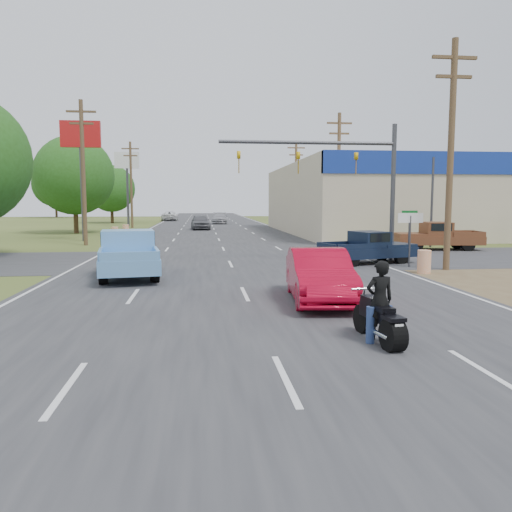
{
  "coord_description": "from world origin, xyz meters",
  "views": [
    {
      "loc": [
        -1.4,
        -8.1,
        3.02
      ],
      "look_at": [
        0.34,
        7.73,
        1.3
      ],
      "focal_mm": 35.0,
      "sensor_mm": 36.0,
      "label": 1
    }
  ],
  "objects": [
    {
      "name": "utility_pole_5",
      "position": [
        -9.5,
        28.0,
        5.32
      ],
      "size": [
        2.0,
        0.28,
        10.0
      ],
      "color": "#4C3823",
      "rests_on": "ground"
    },
    {
      "name": "pole_sign_left_far",
      "position": [
        -10.5,
        56.0,
        7.17
      ],
      "size": [
        3.0,
        0.35,
        9.2
      ],
      "color": "#3F3F44",
      "rests_on": "ground"
    },
    {
      "name": "utility_pole_1",
      "position": [
        9.5,
        13.0,
        5.32
      ],
      "size": [
        2.0,
        0.28,
        10.0
      ],
      "color": "#4C3823",
      "rests_on": "ground"
    },
    {
      "name": "distant_car_silver",
      "position": [
        1.16,
        62.17,
        0.78
      ],
      "size": [
        2.46,
        5.49,
        1.56
      ],
      "primitive_type": "imported",
      "rotation": [
        0.0,
        0.0,
        -0.05
      ],
      "color": "#A09FA4",
      "rests_on": "ground"
    },
    {
      "name": "navy_pickup",
      "position": [
        6.85,
        15.62,
        0.81
      ],
      "size": [
        5.14,
        3.19,
        1.59
      ],
      "rotation": [
        0.0,
        0.0,
        -1.27
      ],
      "color": "black",
      "rests_on": "ground"
    },
    {
      "name": "barrel_1",
      "position": [
        8.4,
        20.5,
        0.5
      ],
      "size": [
        0.56,
        0.56,
        1.0
      ],
      "primitive_type": "cylinder",
      "color": "orange",
      "rests_on": "ground"
    },
    {
      "name": "lane_sign",
      "position": [
        8.2,
        14.0,
        1.9
      ],
      "size": [
        1.2,
        0.08,
        2.52
      ],
      "color": "#3F3F44",
      "rests_on": "ground"
    },
    {
      "name": "utility_pole_6",
      "position": [
        -9.5,
        52.0,
        5.32
      ],
      "size": [
        2.0,
        0.28,
        10.0
      ],
      "color": "#4C3823",
      "rests_on": "ground"
    },
    {
      "name": "barrel_2",
      "position": [
        -8.5,
        34.0,
        0.5
      ],
      "size": [
        0.56,
        0.56,
        1.0
      ],
      "primitive_type": "cylinder",
      "color": "orange",
      "rests_on": "ground"
    },
    {
      "name": "brown_pickup",
      "position": [
        13.37,
        22.01,
        0.89
      ],
      "size": [
        5.53,
        2.63,
        1.77
      ],
      "rotation": [
        0.0,
        0.0,
        1.46
      ],
      "color": "black",
      "rests_on": "ground"
    },
    {
      "name": "rider",
      "position": [
        2.37,
        2.01,
        0.85
      ],
      "size": [
        0.66,
        0.48,
        1.7
      ],
      "primitive_type": "imported",
      "rotation": [
        0.0,
        0.0,
        3.27
      ],
      "color": "black",
      "rests_on": "ground"
    },
    {
      "name": "ground",
      "position": [
        0.0,
        0.0,
        0.0
      ],
      "size": [
        200.0,
        200.0,
        0.0
      ],
      "primitive_type": "plane",
      "color": "#3E4A1D",
      "rests_on": "ground"
    },
    {
      "name": "tree_2",
      "position": [
        -14.2,
        66.0,
        4.95
      ],
      "size": [
        6.72,
        6.72,
        8.32
      ],
      "color": "#422D19",
      "rests_on": "ground"
    },
    {
      "name": "barrel_3",
      "position": [
        -8.2,
        38.0,
        0.5
      ],
      "size": [
        0.56,
        0.56,
        1.0
      ],
      "primitive_type": "cylinder",
      "color": "orange",
      "rests_on": "ground"
    },
    {
      "name": "distant_car_white",
      "position": [
        -6.5,
        74.46,
        0.76
      ],
      "size": [
        2.52,
        5.45,
        1.51
      ],
      "primitive_type": "imported",
      "rotation": [
        0.0,
        0.0,
        3.14
      ],
      "color": "silver",
      "rests_on": "ground"
    },
    {
      "name": "signal_mast",
      "position": [
        5.82,
        17.0,
        4.8
      ],
      "size": [
        9.12,
        0.4,
        7.0
      ],
      "color": "#3F3F44",
      "rests_on": "ground"
    },
    {
      "name": "pole_sign_left_near",
      "position": [
        -10.5,
        32.0,
        7.17
      ],
      "size": [
        3.0,
        0.35,
        9.2
      ],
      "color": "#3F3F44",
      "rests_on": "ground"
    },
    {
      "name": "motorcycle",
      "position": [
        2.38,
        1.96,
        0.49
      ],
      "size": [
        0.7,
        2.16,
        1.09
      ],
      "rotation": [
        0.0,
        0.0,
        0.12
      ],
      "color": "black",
      "rests_on": "ground"
    },
    {
      "name": "distant_car_grey",
      "position": [
        -1.49,
        47.39,
        0.83
      ],
      "size": [
        2.29,
        4.99,
        1.66
      ],
      "primitive_type": "imported",
      "rotation": [
        0.0,
        0.0,
        0.07
      ],
      "color": "slate",
      "rests_on": "ground"
    },
    {
      "name": "main_road",
      "position": [
        0.0,
        40.0,
        0.01
      ],
      "size": [
        15.0,
        180.0,
        0.02
      ],
      "primitive_type": "cube",
      "color": "#2D2D30",
      "rests_on": "ground"
    },
    {
      "name": "tree_1",
      "position": [
        -13.5,
        42.0,
        5.57
      ],
      "size": [
        7.56,
        7.56,
        9.36
      ],
      "color": "#422D19",
      "rests_on": "ground"
    },
    {
      "name": "cross_road",
      "position": [
        0.0,
        18.0,
        0.01
      ],
      "size": [
        120.0,
        10.0,
        0.02
      ],
      "primitive_type": "cube",
      "color": "#2D2D30",
      "rests_on": "ground"
    },
    {
      "name": "blue_pickup",
      "position": [
        -4.37,
        12.53,
        0.96
      ],
      "size": [
        3.06,
        6.0,
        1.9
      ],
      "rotation": [
        0.0,
        0.0,
        0.15
      ],
      "color": "black",
      "rests_on": "ground"
    },
    {
      "name": "red_convertible",
      "position": [
        2.16,
        6.61,
        0.79
      ],
      "size": [
        2.11,
        4.95,
        1.59
      ],
      "primitive_type": "imported",
      "rotation": [
        0.0,
        0.0,
        -0.09
      ],
      "color": "#B10822",
      "rests_on": "ground"
    },
    {
      "name": "utility_pole_2",
      "position": [
        9.5,
        31.0,
        5.32
      ],
      "size": [
        2.0,
        0.28,
        10.0
      ],
      "color": "#4C3823",
      "rests_on": "ground"
    },
    {
      "name": "utility_pole_3",
      "position": [
        9.5,
        49.0,
        5.32
      ],
      "size": [
        2.0,
        0.28,
        10.0
      ],
      "color": "#4C3823",
      "rests_on": "ground"
    },
    {
      "name": "tree_6",
      "position": [
        -30.0,
        95.0,
        6.51
      ],
      "size": [
        8.82,
        8.82,
        10.92
      ],
      "color": "#422D19",
      "rests_on": "ground"
    },
    {
      "name": "street_name_sign",
      "position": [
        8.8,
        15.5,
        1.61
      ],
      "size": [
        0.8,
        0.08,
        2.61
      ],
      "color": "#3F3F44",
      "rests_on": "ground"
    },
    {
      "name": "barrel_0",
      "position": [
        8.0,
        12.0,
        0.5
      ],
      "size": [
        0.56,
        0.56,
        1.0
      ],
      "primitive_type": "cylinder",
      "color": "orange",
      "rests_on": "ground"
    },
    {
      "name": "tree_5",
      "position": [
        30.0,
        95.0,
        5.88
      ],
      "size": [
        7.98,
        7.98,
        9.88
      ],
      "color": "#422D19",
      "rests_on": "ground"
    }
  ]
}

